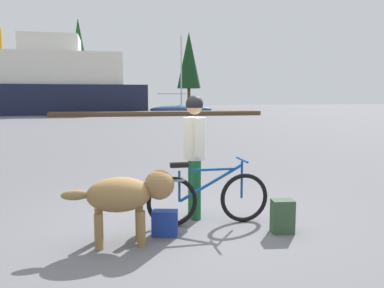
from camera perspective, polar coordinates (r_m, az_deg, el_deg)
The scene contains 11 objects.
ground_plane at distance 5.49m, azimuth -1.69°, elevation -11.70°, with size 160.00×160.00×0.00m, color slate.
bicycle at distance 5.39m, azimuth 2.33°, elevation -7.84°, with size 1.71×0.44×0.90m.
person_cyclist at distance 5.59m, azimuth 0.35°, elevation -0.02°, with size 0.32×0.53×1.77m.
dog at distance 4.73m, azimuth -9.47°, elevation -7.33°, with size 1.32×0.48×0.88m.
backpack at distance 5.25m, azimuth 13.09°, elevation -10.25°, with size 0.28×0.20×0.43m, color #334C33.
handbag_pannier at distance 5.04m, azimuth -3.99°, elevation -11.46°, with size 0.32×0.18×0.32m, color navy.
dock_pier at distance 37.13m, azimuth -4.93°, elevation 4.47°, with size 19.67×2.30×0.40m, color brown.
ferry_boat at distance 43.93m, azimuth -22.62°, elevation 7.98°, with size 23.62×8.99×8.56m.
sailboat_moored at distance 40.98m, azimuth -1.57°, elevation 5.14°, with size 6.62×1.85×7.97m.
pine_tree_center at distance 58.69m, azimuth -16.21°, elevation 12.62°, with size 3.21×3.21×12.76m.
pine_tree_far_right at distance 59.79m, azimuth -0.46°, elevation 12.11°, with size 3.56×3.56×11.40m.
Camera 1 is at (-0.96, -5.11, 1.75)m, focal length 36.48 mm.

